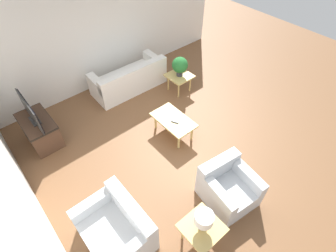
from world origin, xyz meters
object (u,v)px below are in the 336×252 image
object	(u,v)px
tv_stand_chest	(40,130)
side_table_lamp	(202,229)
television	(30,111)
loveseat	(117,229)
potted_plant	(180,65)
side_table_plant	(179,77)
table_lamp	(204,220)
coffee_table	(173,121)
sofa	(130,80)
armchair	(227,187)

from	to	relation	value
tv_stand_chest	side_table_lamp	bearing A→B (deg)	-164.07
tv_stand_chest	television	bearing A→B (deg)	90.00
loveseat	potted_plant	distance (m)	4.05
side_table_plant	side_table_lamp	world-z (taller)	same
tv_stand_chest	table_lamp	distance (m)	3.93
coffee_table	side_table_plant	xyz separation A→B (m)	(1.07, -1.14, 0.03)
sofa	table_lamp	distance (m)	4.29
table_lamp	armchair	bearing A→B (deg)	-74.38
armchair	potted_plant	distance (m)	3.25
side_table_plant	television	world-z (taller)	television
potted_plant	table_lamp	bearing A→B (deg)	142.88
side_table_plant	table_lamp	size ratio (longest dim) A/B	1.53
sofa	coffee_table	bearing A→B (deg)	85.66
table_lamp	side_table_lamp	bearing A→B (deg)	0.00
potted_plant	table_lamp	distance (m)	3.93
armchair	table_lamp	xyz separation A→B (m)	(-0.26, 0.92, 0.43)
armchair	side_table_plant	world-z (taller)	armchair
loveseat	side_table_plant	world-z (taller)	loveseat
tv_stand_chest	table_lamp	world-z (taller)	table_lamp
coffee_table	side_table_lamp	distance (m)	2.40
potted_plant	side_table_plant	bearing A→B (deg)	135.00
television	table_lamp	bearing A→B (deg)	-164.01
sofa	loveseat	distance (m)	3.94
armchair	side_table_lamp	xyz separation A→B (m)	(-0.26, 0.92, 0.10)
coffee_table	side_table_plant	world-z (taller)	side_table_plant
armchair	tv_stand_chest	bearing A→B (deg)	127.35
side_table_plant	table_lamp	distance (m)	3.94
potted_plant	sofa	bearing A→B (deg)	46.91
sofa	loveseat	world-z (taller)	loveseat
armchair	table_lamp	bearing A→B (deg)	-156.61
armchair	side_table_lamp	distance (m)	0.96
sofa	side_table_lamp	bearing A→B (deg)	71.85
loveseat	potted_plant	xyz separation A→B (m)	(2.24, -3.34, 0.47)
television	potted_plant	size ratio (longest dim) A/B	2.03
television	tv_stand_chest	bearing A→B (deg)	-90.00
loveseat	tv_stand_chest	bearing A→B (deg)	-178.06
sofa	side_table_plant	world-z (taller)	sofa
side_table_plant	side_table_lamp	xyz separation A→B (m)	(-3.13, 2.37, 0.00)
side_table_lamp	potted_plant	bearing A→B (deg)	-37.12
sofa	tv_stand_chest	world-z (taller)	sofa
television	side_table_lamp	bearing A→B (deg)	-164.01
armchair	coffee_table	xyz separation A→B (m)	(1.80, -0.31, 0.07)
side_table_lamp	coffee_table	bearing A→B (deg)	-30.75
tv_stand_chest	television	world-z (taller)	television
coffee_table	armchair	bearing A→B (deg)	170.25
loveseat	television	world-z (taller)	television
loveseat	side_table_plant	xyz separation A→B (m)	(2.24, -3.34, 0.11)
sofa	armchair	distance (m)	3.80
armchair	television	world-z (taller)	television
table_lamp	television	bearing A→B (deg)	15.99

